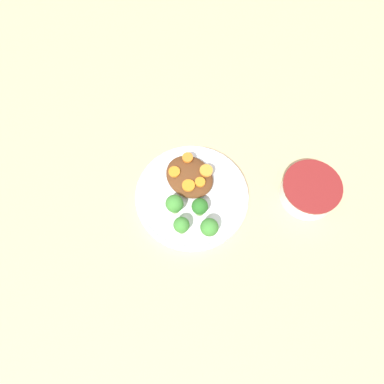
% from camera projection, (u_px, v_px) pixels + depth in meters
% --- Properties ---
extents(ground_plane, '(4.00, 4.00, 0.00)m').
position_uv_depth(ground_plane, '(192.00, 198.00, 0.80)').
color(ground_plane, tan).
extents(plate, '(0.24, 0.24, 0.02)m').
position_uv_depth(plate, '(192.00, 196.00, 0.79)').
color(plate, white).
rests_on(plate, ground_plane).
extents(dip_bowl, '(0.12, 0.12, 0.05)m').
position_uv_depth(dip_bowl, '(310.00, 190.00, 0.78)').
color(dip_bowl, silver).
rests_on(dip_bowl, ground_plane).
extents(stew_mound, '(0.09, 0.11, 0.03)m').
position_uv_depth(stew_mound, '(189.00, 177.00, 0.79)').
color(stew_mound, '#5B3319').
rests_on(stew_mound, plate).
extents(broccoli_floret_0, '(0.03, 0.03, 0.05)m').
position_uv_depth(broccoli_floret_0, '(200.00, 207.00, 0.75)').
color(broccoli_floret_0, '#759E51').
rests_on(broccoli_floret_0, plate).
extents(broccoli_floret_1, '(0.04, 0.04, 0.05)m').
position_uv_depth(broccoli_floret_1, '(209.00, 228.00, 0.72)').
color(broccoli_floret_1, '#759E51').
rests_on(broccoli_floret_1, plate).
extents(broccoli_floret_2, '(0.04, 0.04, 0.05)m').
position_uv_depth(broccoli_floret_2, '(173.00, 203.00, 0.75)').
color(broccoli_floret_2, '#759E51').
rests_on(broccoli_floret_2, plate).
extents(broccoli_floret_3, '(0.03, 0.03, 0.05)m').
position_uv_depth(broccoli_floret_3, '(181.00, 225.00, 0.73)').
color(broccoli_floret_3, '#759E51').
rests_on(broccoli_floret_3, plate).
extents(carrot_slice_0, '(0.02, 0.02, 0.01)m').
position_uv_depth(carrot_slice_0, '(175.00, 171.00, 0.77)').
color(carrot_slice_0, orange).
rests_on(carrot_slice_0, stew_mound).
extents(carrot_slice_1, '(0.03, 0.03, 0.01)m').
position_uv_depth(carrot_slice_1, '(206.00, 171.00, 0.77)').
color(carrot_slice_1, orange).
rests_on(carrot_slice_1, stew_mound).
extents(carrot_slice_2, '(0.03, 0.03, 0.01)m').
position_uv_depth(carrot_slice_2, '(188.00, 186.00, 0.76)').
color(carrot_slice_2, orange).
rests_on(carrot_slice_2, stew_mound).
extents(carrot_slice_3, '(0.02, 0.02, 0.01)m').
position_uv_depth(carrot_slice_3, '(188.00, 158.00, 0.79)').
color(carrot_slice_3, orange).
rests_on(carrot_slice_3, stew_mound).
extents(carrot_slice_4, '(0.02, 0.02, 0.01)m').
position_uv_depth(carrot_slice_4, '(201.00, 183.00, 0.76)').
color(carrot_slice_4, orange).
rests_on(carrot_slice_4, stew_mound).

